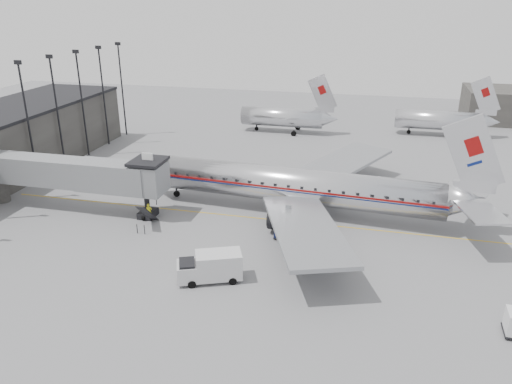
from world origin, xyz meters
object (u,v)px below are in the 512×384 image
Objects in this scene: service_van at (210,266)px; ramp_worker at (149,212)px; airliner at (303,187)px; baggage_cart_navy at (285,231)px.

service_van is 14.39m from ramp_worker.
baggage_cart_navy is at bearing -92.44° from airliner.
airliner is 16.74m from ramp_worker.
airliner is 6.81× the size of service_van.
ramp_worker is (-10.27, 10.07, -0.44)m from service_van.
baggage_cart_navy is 14.90m from ramp_worker.
service_van is at bearing -69.08° from ramp_worker.
baggage_cart_navy is (4.59, 9.07, -0.51)m from service_van.
service_van reaches higher than baggage_cart_navy.
baggage_cart_navy is (-0.77, -6.55, -2.29)m from airliner.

